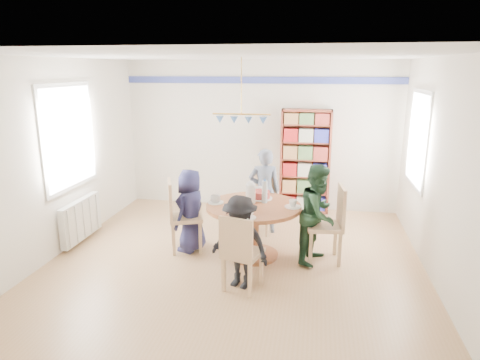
% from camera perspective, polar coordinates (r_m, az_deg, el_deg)
% --- Properties ---
extents(ground, '(5.00, 5.00, 0.00)m').
position_cam_1_polar(ground, '(5.93, -0.70, -10.85)').
color(ground, '#A88258').
extents(room_shell, '(5.00, 5.00, 5.00)m').
position_cam_1_polar(room_shell, '(6.31, -1.58, 6.43)').
color(room_shell, white).
rests_on(room_shell, ground).
extents(radiator, '(0.12, 1.00, 0.60)m').
position_cam_1_polar(radiator, '(6.89, -20.42, -4.93)').
color(radiator, silver).
rests_on(radiator, ground).
extents(dining_table, '(1.30, 1.30, 0.75)m').
position_cam_1_polar(dining_table, '(5.90, 1.82, -5.12)').
color(dining_table, brown).
rests_on(dining_table, ground).
extents(chair_left, '(0.59, 0.59, 1.04)m').
position_cam_1_polar(chair_left, '(6.15, -8.09, -4.29)').
color(chair_left, '#D4AD82').
rests_on(chair_left, ground).
extents(chair_right, '(0.52, 0.52, 1.06)m').
position_cam_1_polar(chair_right, '(5.88, 12.06, -5.27)').
color(chair_right, '#D4AD82').
rests_on(chair_right, ground).
extents(chair_far, '(0.49, 0.49, 0.94)m').
position_cam_1_polar(chair_far, '(6.86, 2.98, -2.62)').
color(chair_far, '#D4AD82').
rests_on(chair_far, ground).
extents(chair_near, '(0.51, 0.51, 0.94)m').
position_cam_1_polar(chair_near, '(5.01, -0.01, -9.31)').
color(chair_near, '#D4AD82').
rests_on(chair_near, ground).
extents(person_left, '(0.54, 0.67, 1.20)m').
position_cam_1_polar(person_left, '(6.12, -6.61, -4.06)').
color(person_left, '#1C1C3E').
rests_on(person_left, ground).
extents(person_right, '(0.71, 0.79, 1.35)m').
position_cam_1_polar(person_right, '(5.81, 10.41, -4.46)').
color(person_right, '#1A3520').
rests_on(person_right, ground).
extents(person_far, '(0.53, 0.39, 1.36)m').
position_cam_1_polar(person_far, '(6.75, 3.26, -1.46)').
color(person_far, gray).
rests_on(person_far, ground).
extents(person_near, '(0.83, 0.64, 1.14)m').
position_cam_1_polar(person_near, '(5.09, -0.00, -8.27)').
color(person_near, black).
rests_on(person_near, ground).
extents(bookshelf, '(0.89, 0.27, 1.86)m').
position_cam_1_polar(bookshelf, '(7.77, 8.68, 2.34)').
color(bookshelf, brown).
rests_on(bookshelf, ground).
extents(tableware, '(1.28, 1.28, 0.34)m').
position_cam_1_polar(tableware, '(5.84, 1.60, -2.55)').
color(tableware, white).
rests_on(tableware, dining_table).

